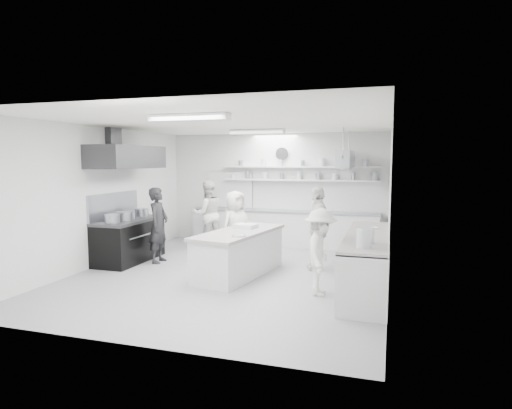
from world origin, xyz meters
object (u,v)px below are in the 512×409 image
(back_counter, at_px, (283,228))
(cook_back, at_px, (207,214))
(stove, at_px, (129,241))
(right_counter, at_px, (367,263))
(cook_stove, at_px, (158,225))
(prep_island, at_px, (239,254))

(back_counter, height_order, cook_back, cook_back)
(stove, relative_size, right_counter, 0.55)
(cook_back, bearing_deg, cook_stove, 37.75)
(back_counter, height_order, prep_island, back_counter)
(back_counter, relative_size, cook_back, 2.84)
(stove, bearing_deg, right_counter, -6.52)
(stove, bearing_deg, cook_back, 61.75)
(back_counter, bearing_deg, prep_island, -92.26)
(stove, relative_size, cook_back, 1.02)
(stove, xyz_separation_m, back_counter, (2.90, 2.80, 0.01))
(cook_stove, relative_size, cook_back, 0.96)
(cook_stove, xyz_separation_m, cook_back, (0.37, 1.88, 0.04))
(back_counter, bearing_deg, stove, -136.01)
(back_counter, xyz_separation_m, cook_stove, (-2.20, -2.70, 0.38))
(prep_island, bearing_deg, cook_back, 135.80)
(stove, distance_m, back_counter, 4.03)
(stove, height_order, prep_island, stove)
(back_counter, relative_size, cook_stove, 2.97)
(back_counter, distance_m, prep_island, 3.20)
(right_counter, height_order, cook_stove, cook_stove)
(cook_back, bearing_deg, stove, 20.46)
(back_counter, distance_m, cook_stove, 3.51)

